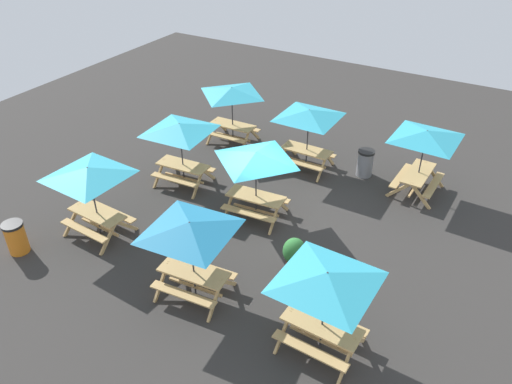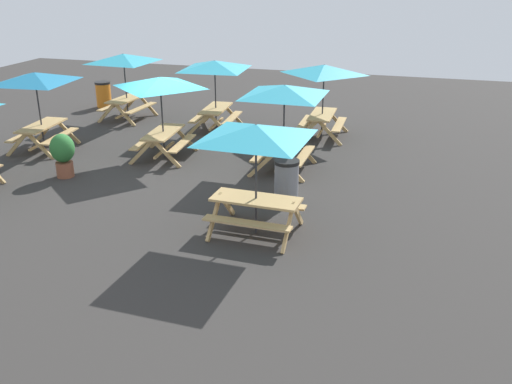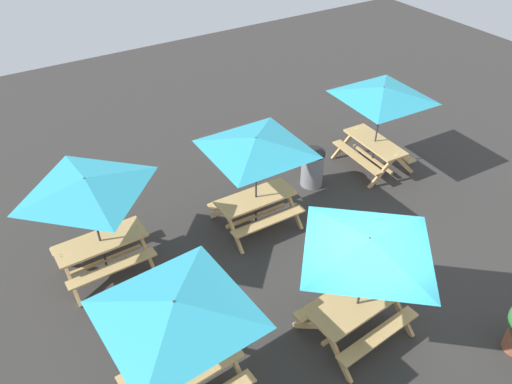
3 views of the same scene
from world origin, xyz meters
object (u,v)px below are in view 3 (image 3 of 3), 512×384
(picnic_table_7, at_px, (176,316))
(trash_bin_gray, at_px, (312,168))
(picnic_table_0, at_px, (367,252))
(picnic_table_1, at_px, (256,150))
(picnic_table_3, at_px, (88,192))
(picnic_table_2, at_px, (382,99))

(picnic_table_7, distance_m, trash_bin_gray, 6.56)
(picnic_table_0, height_order, picnic_table_1, same)
(picnic_table_7, bearing_deg, picnic_table_0, 168.15)
(picnic_table_0, distance_m, picnic_table_7, 3.16)
(picnic_table_0, bearing_deg, picnic_table_7, -12.51)
(picnic_table_0, xyz_separation_m, picnic_table_7, (3.13, -0.43, 0.00))
(picnic_table_3, distance_m, trash_bin_gray, 5.64)
(picnic_table_2, distance_m, picnic_table_3, 7.32)
(picnic_table_1, distance_m, picnic_table_2, 3.93)
(picnic_table_3, bearing_deg, picnic_table_2, 178.47)
(picnic_table_2, bearing_deg, picnic_table_1, -81.83)
(picnic_table_0, distance_m, picnic_table_1, 3.52)
(picnic_table_1, bearing_deg, trash_bin_gray, -163.63)
(picnic_table_1, relative_size, picnic_table_3, 1.21)
(picnic_table_0, relative_size, picnic_table_2, 0.83)
(picnic_table_3, distance_m, picnic_table_7, 3.52)
(picnic_table_0, height_order, picnic_table_7, same)
(picnic_table_2, bearing_deg, picnic_table_3, -87.79)
(trash_bin_gray, bearing_deg, picnic_table_7, 35.08)
(picnic_table_0, xyz_separation_m, picnic_table_1, (-0.08, -3.52, 0.00))
(picnic_table_3, height_order, picnic_table_7, same)
(picnic_table_7, bearing_deg, trash_bin_gray, -149.01)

